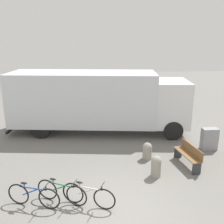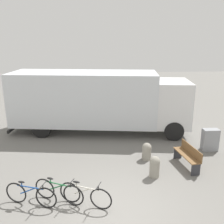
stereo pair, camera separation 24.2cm
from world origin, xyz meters
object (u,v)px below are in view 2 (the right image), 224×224
(delivery_truck, at_px, (98,99))
(bollard_far_bench, at_px, (147,151))
(utility_box, at_px, (210,140))
(park_bench, at_px, (188,155))
(bicycle_middle, at_px, (59,191))
(bicycle_near, at_px, (31,195))
(bicycle_far, at_px, (85,195))
(bollard_near_bench, at_px, (155,166))

(delivery_truck, relative_size, bollard_far_bench, 13.13)
(utility_box, bearing_deg, park_bench, -137.65)
(bicycle_middle, bearing_deg, park_bench, 46.22)
(bicycle_near, bearing_deg, bicycle_far, 13.58)
(bicycle_far, height_order, utility_box, utility_box)
(bicycle_near, xyz_separation_m, bicycle_middle, (0.80, 0.11, 0.00))
(bicycle_far, bearing_deg, bicycle_near, -161.83)
(park_bench, distance_m, bollard_far_bench, 1.64)
(delivery_truck, bearing_deg, bicycle_far, -87.19)
(bollard_far_bench, bearing_deg, bicycle_near, -146.31)
(delivery_truck, height_order, park_bench, delivery_truck)
(delivery_truck, relative_size, utility_box, 9.51)
(park_bench, xyz_separation_m, bicycle_near, (-5.51, -2.00, -0.11))
(bollard_near_bench, bearing_deg, bicycle_far, -149.04)
(bicycle_near, distance_m, utility_box, 7.77)
(delivery_truck, bearing_deg, park_bench, -42.99)
(bicycle_near, bearing_deg, utility_box, 43.90)
(delivery_truck, xyz_separation_m, utility_box, (4.91, -2.75, -1.27))
(bicycle_middle, height_order, bicycle_far, same)
(park_bench, relative_size, bollard_near_bench, 1.93)
(delivery_truck, relative_size, bicycle_middle, 6.04)
(bicycle_far, bearing_deg, delivery_truck, 108.35)
(bicycle_near, distance_m, bollard_near_bench, 4.25)
(park_bench, distance_m, utility_box, 2.02)
(park_bench, bearing_deg, bicycle_near, 101.44)
(delivery_truck, xyz_separation_m, bicycle_middle, (-1.30, -6.00, -1.39))
(bicycle_middle, distance_m, bollard_near_bench, 3.46)
(bicycle_far, distance_m, utility_box, 6.43)
(park_bench, bearing_deg, utility_box, -56.15)
(bicycle_far, bearing_deg, bollard_near_bench, 53.81)
(bicycle_middle, distance_m, bollard_far_bench, 4.13)
(bicycle_middle, xyz_separation_m, bicycle_far, (0.80, -0.24, 0.00))
(bicycle_far, height_order, bollard_near_bench, bollard_near_bench)
(park_bench, bearing_deg, bollard_far_bench, 56.57)
(bicycle_middle, relative_size, bollard_near_bench, 1.94)
(bollard_near_bench, relative_size, utility_box, 0.81)
(park_bench, xyz_separation_m, bicycle_far, (-3.91, -2.13, -0.11))
(bollard_near_bench, height_order, utility_box, utility_box)
(bicycle_far, bearing_deg, bollard_far_bench, 72.17)
(delivery_truck, xyz_separation_m, bollard_near_bench, (1.94, -4.79, -1.33))
(bicycle_near, height_order, bollard_near_bench, bollard_near_bench)
(delivery_truck, xyz_separation_m, bicycle_near, (-2.10, -6.11, -1.39))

